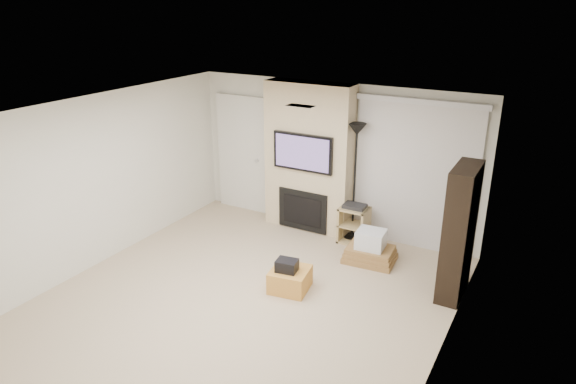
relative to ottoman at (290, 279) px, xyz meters
The scene contains 16 objects.
floor 0.71m from the ottoman, 123.37° to the right, with size 5.00×5.50×0.00m, color tan.
ceiling 2.45m from the ottoman, 123.37° to the right, with size 5.00×5.50×0.00m, color white.
wall_back 2.47m from the ottoman, 99.89° to the left, with size 5.00×2.50×0.00m, color silver.
wall_front 3.52m from the ottoman, 96.50° to the right, with size 5.00×2.50×0.00m, color silver.
wall_left 3.14m from the ottoman, 168.70° to the right, with size 5.50×2.50×0.00m, color silver.
wall_right 2.46m from the ottoman, 15.18° to the right, with size 5.50×2.50×0.00m, color silver.
hvac_vent 2.36m from the ottoman, 84.66° to the left, with size 0.35×0.18×0.01m, color silver.
ottoman is the anchor object (origin of this frame).
black_bag 0.24m from the ottoman, 117.98° to the right, with size 0.28×0.22×0.16m, color black.
fireplace_wall 2.36m from the ottoman, 110.36° to the left, with size 1.50×0.47×2.50m.
entry_door 3.18m from the ottoman, 135.54° to the left, with size 1.02×0.11×2.14m.
vertical_blinds 2.61m from the ottoman, 64.32° to the left, with size 1.98×0.10×2.37m.
floor_lamp 2.36m from the ottoman, 86.19° to the left, with size 0.29×0.29×1.94m.
av_stand 1.81m from the ottoman, 83.70° to the left, with size 0.45×0.38×0.66m.
box_stack 1.46m from the ottoman, 62.72° to the left, with size 0.79×0.62×0.50m.
bookshelf 2.32m from the ottoman, 26.83° to the left, with size 0.30×0.80×1.80m.
Camera 1 is at (3.33, -4.78, 3.75)m, focal length 32.00 mm.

